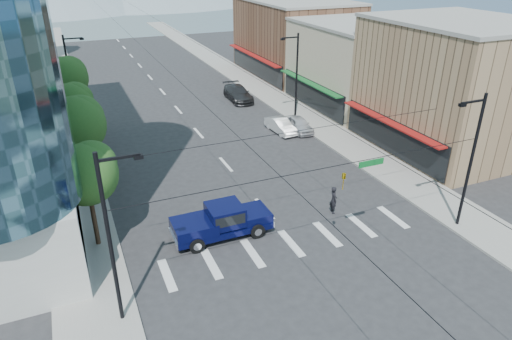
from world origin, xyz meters
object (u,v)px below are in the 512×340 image
at_px(pickup_truck, 221,221).
at_px(parked_car_mid, 281,126).
at_px(parked_car_near, 299,124).
at_px(parked_car_far, 238,93).
at_px(pedestrian, 334,200).

height_order(pickup_truck, parked_car_mid, pickup_truck).
relative_size(parked_car_near, parked_car_mid, 0.99).
bearing_deg(parked_car_far, parked_car_near, -79.51).
distance_m(pedestrian, parked_car_mid, 15.69).
distance_m(pickup_truck, parked_car_far, 29.05).
xyz_separation_m(pickup_truck, pedestrian, (8.03, -0.31, -0.12)).
bearing_deg(pedestrian, pickup_truck, 101.38).
distance_m(pickup_truck, parked_car_mid, 18.88).
distance_m(parked_car_mid, parked_car_far, 11.70).
distance_m(pedestrian, parked_car_near, 15.72).
bearing_deg(pickup_truck, pedestrian, -2.20).
xyz_separation_m(pedestrian, parked_car_near, (5.24, 14.82, -0.27)).
bearing_deg(parked_car_far, pickup_truck, -111.18).
relative_size(pedestrian, parked_car_far, 0.34).
xyz_separation_m(pedestrian, parked_car_far, (3.44, 27.00, -0.13)).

